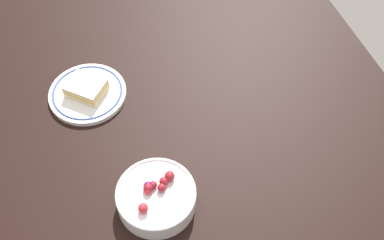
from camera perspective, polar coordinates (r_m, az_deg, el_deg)
name	(u,v)px	position (r cm, az deg, el deg)	size (l,w,h in cm)	color
dining_table	(192,130)	(111.15, 0.00, -1.21)	(137.29, 102.71, 4.00)	black
plate_sandwich	(87,92)	(116.70, -12.58, 3.34)	(18.73, 18.73, 4.40)	silver
bowl_berries	(156,197)	(97.26, -4.35, -9.27)	(16.43, 16.43, 6.57)	silver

